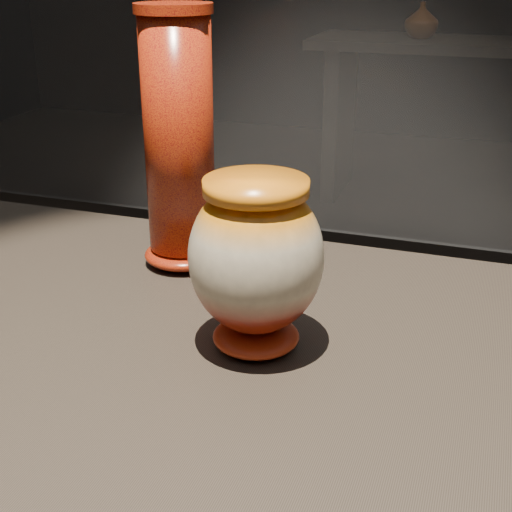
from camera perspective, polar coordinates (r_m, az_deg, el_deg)
The scene contains 4 objects.
main_vase at distance 0.78m, azimuth 0.00°, elevation -0.25°, with size 0.16×0.16×0.20m.
tall_vase at distance 0.99m, azimuth -6.16°, elevation 8.73°, with size 0.15×0.15×0.36m.
back_shelf at distance 4.11m, azimuth 18.72°, elevation 12.29°, with size 2.00×0.60×0.90m.
back_vase_left at distance 4.09m, azimuth 13.12°, elevation 17.90°, with size 0.18×0.18×0.19m, color #8E4614.
Camera 1 is at (0.07, -0.62, 1.32)m, focal length 50.00 mm.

